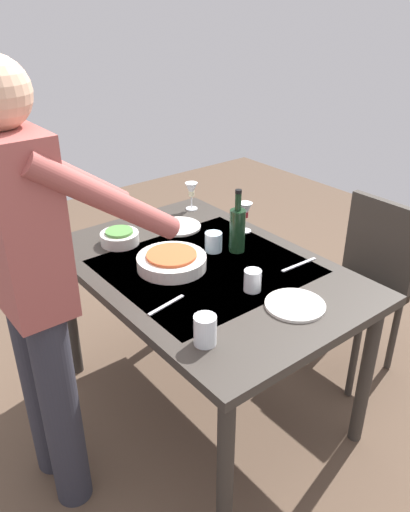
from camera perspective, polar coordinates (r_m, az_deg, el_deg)
name	(u,v)px	position (r m, az deg, el deg)	size (l,w,h in m)	color
ground_plane	(205,400)	(2.66, 0.00, -15.95)	(6.00, 6.00, 0.00)	brown
dining_table	(205,283)	(2.24, 0.00, -3.02)	(1.37, 0.93, 0.77)	#332D28
chair_near	(365,277)	(2.73, 17.55, -2.27)	(0.40, 0.40, 0.91)	black
person_server	(34,280)	(1.82, -18.72, -2.56)	(0.42, 0.61, 1.69)	#2D2D38
wine_bottle	(237,229)	(2.28, 3.65, 3.08)	(0.07, 0.07, 0.30)	black
wine_glass_left	(191,191)	(2.74, -1.54, 7.31)	(0.07, 0.07, 0.15)	white
wine_glass_right	(245,212)	(2.48, 4.55, 4.97)	(0.07, 0.07, 0.15)	white
water_cup_near_left	(253,280)	(2.01, 5.37, -2.75)	(0.07, 0.07, 0.09)	silver
water_cup_near_right	(205,330)	(1.71, 0.01, -8.34)	(0.08, 0.08, 0.11)	silver
water_cup_far_left	(213,242)	(2.31, 0.96, 1.60)	(0.08, 0.08, 0.09)	silver
serving_bowl_pasta	(172,261)	(2.17, -3.77, -0.55)	(0.30, 0.30, 0.07)	silver
side_bowl_salad	(120,237)	(2.41, -9.58, 2.12)	(0.18, 0.18, 0.07)	silver
dinner_plate_near	(178,227)	(2.56, -3.06, 3.33)	(0.23, 0.23, 0.01)	silver
dinner_plate_far	(295,305)	(1.95, 10.10, -5.45)	(0.23, 0.23, 0.01)	silver
table_knife	(299,265)	(2.24, 10.53, -0.96)	(0.01, 0.20, 0.01)	silver
table_fork	(166,305)	(1.93, -4.38, -5.52)	(0.01, 0.18, 0.01)	silver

